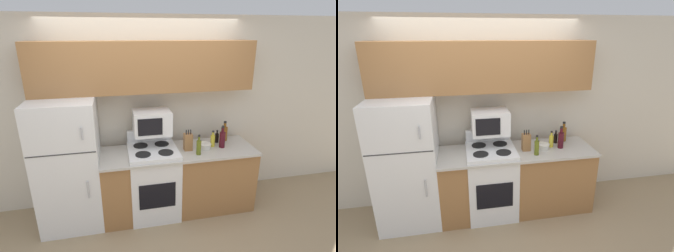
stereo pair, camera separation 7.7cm
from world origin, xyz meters
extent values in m
plane|color=tan|center=(0.00, 0.00, 0.00)|extent=(12.00, 12.00, 0.00)
cube|color=beige|center=(0.00, 0.74, 1.27)|extent=(8.00, 0.05, 2.55)
cube|color=#9E6B3D|center=(0.37, 0.31, 0.43)|extent=(2.01, 0.62, 0.86)
cube|color=#BCB7AD|center=(0.37, 0.29, 0.87)|extent=(2.01, 0.66, 0.03)
cube|color=white|center=(-1.00, 0.35, 0.81)|extent=(0.74, 0.70, 1.62)
cube|color=#383838|center=(-1.00, 0.00, 1.10)|extent=(0.72, 0.01, 0.01)
cylinder|color=#B7B7BC|center=(-0.77, -0.01, 1.33)|extent=(0.02, 0.02, 0.14)
cylinder|color=#B7B7BC|center=(-0.77, -0.01, 0.65)|extent=(0.02, 0.02, 0.22)
cube|color=#9E6B3D|center=(0.00, 0.55, 1.93)|extent=(2.74, 0.32, 0.62)
cube|color=white|center=(0.03, 0.30, 0.47)|extent=(0.62, 0.62, 0.94)
cube|color=black|center=(0.03, -0.02, 0.45)|extent=(0.45, 0.01, 0.34)
cube|color=#2D2D2D|center=(0.03, 0.30, 0.93)|extent=(0.60, 0.60, 0.01)
cube|color=white|center=(0.03, 0.59, 1.02)|extent=(0.60, 0.06, 0.16)
cylinder|color=black|center=(-0.12, 0.16, 0.94)|extent=(0.19, 0.19, 0.01)
cylinder|color=black|center=(0.17, 0.16, 0.94)|extent=(0.19, 0.19, 0.01)
cylinder|color=black|center=(-0.12, 0.43, 0.94)|extent=(0.19, 0.19, 0.01)
cylinder|color=black|center=(0.17, 0.43, 0.94)|extent=(0.19, 0.19, 0.01)
cube|color=white|center=(0.04, 0.42, 1.25)|extent=(0.47, 0.35, 0.30)
cube|color=black|center=(-0.01, 0.25, 1.25)|extent=(0.30, 0.01, 0.21)
cube|color=#9E6B3D|center=(0.48, 0.28, 1.00)|extent=(0.10, 0.10, 0.22)
cylinder|color=black|center=(0.45, 0.27, 1.14)|extent=(0.01, 0.01, 0.06)
cylinder|color=black|center=(0.48, 0.27, 1.14)|extent=(0.01, 0.01, 0.06)
cylinder|color=black|center=(0.51, 0.27, 1.14)|extent=(0.01, 0.01, 0.06)
cylinder|color=silver|center=(0.72, 0.28, 0.92)|extent=(0.15, 0.15, 0.06)
torus|color=silver|center=(0.72, 0.28, 0.95)|extent=(0.16, 0.16, 0.01)
cylinder|color=#470F19|center=(0.95, 0.27, 0.99)|extent=(0.08, 0.08, 0.21)
cylinder|color=#470F19|center=(0.95, 0.27, 1.13)|extent=(0.03, 0.03, 0.07)
cylinder|color=black|center=(0.95, 0.27, 1.18)|extent=(0.04, 0.04, 0.02)
cylinder|color=#5B6619|center=(0.58, 0.13, 0.98)|extent=(0.06, 0.06, 0.18)
cylinder|color=#5B6619|center=(0.58, 0.13, 1.10)|extent=(0.03, 0.03, 0.06)
cylinder|color=black|center=(0.58, 0.13, 1.14)|extent=(0.03, 0.03, 0.02)
cylinder|color=olive|center=(0.99, 0.38, 0.97)|extent=(0.06, 0.06, 0.17)
cylinder|color=olive|center=(0.99, 0.38, 1.08)|extent=(0.03, 0.03, 0.05)
cylinder|color=black|center=(0.99, 0.38, 1.12)|extent=(0.03, 0.03, 0.02)
cylinder|color=brown|center=(1.08, 0.49, 0.99)|extent=(0.08, 0.08, 0.20)
cylinder|color=brown|center=(1.08, 0.49, 1.12)|extent=(0.04, 0.04, 0.06)
cylinder|color=black|center=(1.08, 0.49, 1.16)|extent=(0.04, 0.04, 0.02)
cylinder|color=gold|center=(0.84, 0.32, 0.97)|extent=(0.06, 0.06, 0.15)
cylinder|color=gold|center=(0.84, 0.32, 1.07)|extent=(0.03, 0.03, 0.05)
cylinder|color=black|center=(0.84, 0.32, 1.10)|extent=(0.03, 0.03, 0.02)
cylinder|color=black|center=(0.94, 0.44, 0.95)|extent=(0.05, 0.05, 0.13)
cylinder|color=black|center=(0.94, 0.44, 1.04)|extent=(0.02, 0.02, 0.04)
cylinder|color=black|center=(0.94, 0.44, 1.06)|extent=(0.03, 0.03, 0.01)
camera|label=1|loc=(-0.42, -2.70, 2.33)|focal=28.00mm
camera|label=2|loc=(-0.34, -2.72, 2.33)|focal=28.00mm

